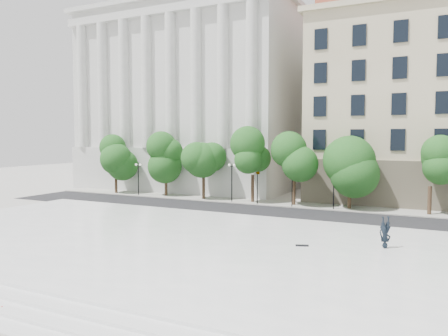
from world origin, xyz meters
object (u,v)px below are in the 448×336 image
at_px(person_lying, 385,244).
at_px(skateboard, 302,245).
at_px(traffic_light_west, 257,171).
at_px(traffic_light_east, 292,173).

height_order(person_lying, skateboard, person_lying).
height_order(traffic_light_west, person_lying, traffic_light_west).
xyz_separation_m(traffic_light_east, skateboard, (6.06, -17.20, -3.18)).
relative_size(traffic_light_east, skateboard, 5.10).
xyz_separation_m(traffic_light_west, skateboard, (9.97, -17.20, -3.17)).
height_order(traffic_light_east, person_lying, traffic_light_east).
xyz_separation_m(person_lying, skateboard, (-4.77, -1.83, -0.23)).
bearing_deg(person_lying, traffic_light_east, 94.81).
distance_m(traffic_light_east, skateboard, 18.51).
bearing_deg(skateboard, traffic_light_west, 97.82).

